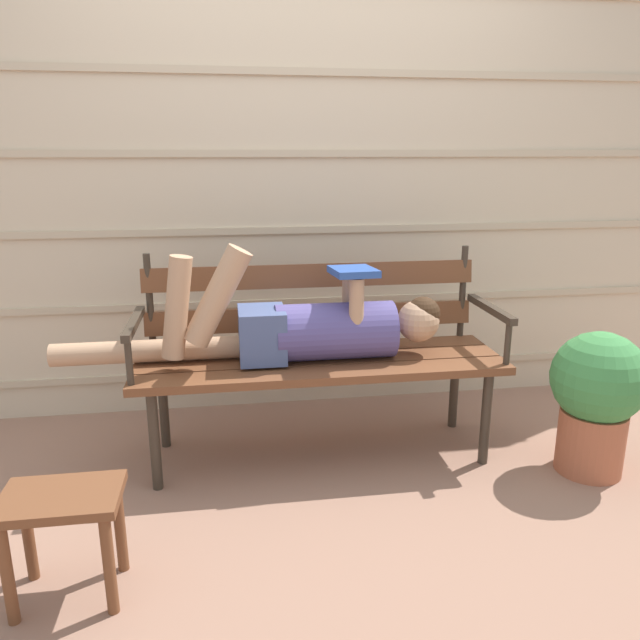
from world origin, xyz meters
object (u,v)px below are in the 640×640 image
object	(u,v)px
potted_plant	(597,395)
reclining_person	(303,327)
park_bench	(318,345)
footstool	(63,518)

from	to	relation	value
potted_plant	reclining_person	bearing A→B (deg)	165.00
park_bench	footstool	world-z (taller)	park_bench
potted_plant	footstool	bearing A→B (deg)	-167.15
reclining_person	footstool	xyz separation A→B (m)	(-0.85, -0.80, -0.35)
footstool	potted_plant	bearing A→B (deg)	12.85
reclining_person	footstool	world-z (taller)	reclining_person
reclining_person	potted_plant	size ratio (longest dim) A/B	2.68
footstool	potted_plant	distance (m)	2.13
park_bench	potted_plant	world-z (taller)	park_bench
reclining_person	potted_plant	xyz separation A→B (m)	(1.23, -0.33, -0.26)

